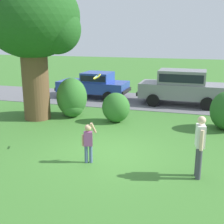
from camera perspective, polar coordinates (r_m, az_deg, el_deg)
The scene contains 11 objects.
ground_plane at distance 9.92m, azimuth -0.87°, elevation -7.71°, with size 80.00×80.00×0.00m, color #3D752D.
driveway_strip at distance 17.29m, azimuth 6.95°, elevation 2.05°, with size 28.00×4.40×0.02m, color slate.
oak_tree_large at distance 13.72m, azimuth -14.77°, elevation 16.26°, with size 4.28×4.17×6.29m.
shrub_near_tree at distance 14.76m, azimuth -13.92°, elevation 2.64°, with size 1.09×0.95×1.59m.
shrub_centre_left at distance 14.05m, azimuth -7.75°, elevation 2.42°, with size 1.43×1.42×1.83m.
shrub_centre at distance 13.02m, azimuth 0.76°, elevation 0.87°, with size 1.24×1.04×1.32m.
parked_sedan at distance 18.19m, azimuth -3.42°, elevation 5.46°, with size 4.46×2.21×1.56m.
parked_suv at distance 16.65m, azimuth 13.31°, elevation 5.01°, with size 4.74×2.18×1.92m.
child_thrower at distance 8.91m, azimuth -4.61°, elevation -5.47°, with size 0.40×0.36×1.29m.
frisbee at distance 9.54m, azimuth -2.89°, elevation 6.87°, with size 0.29×0.28×0.23m.
adult_onlooker at distance 8.22m, azimuth 16.60°, elevation -5.87°, with size 0.27×0.52×1.74m.
Camera 1 is at (2.74, -8.74, 3.80)m, focal length 47.35 mm.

